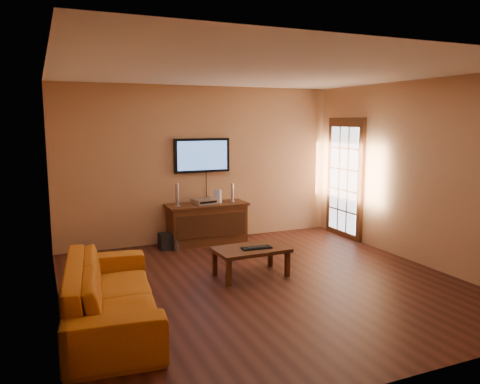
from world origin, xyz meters
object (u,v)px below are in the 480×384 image
game_console (217,196)px  subwoofer (167,241)px  media_console (207,223)px  speaker_left (177,196)px  av_receiver (204,201)px  sofa (110,282)px  bottle (177,246)px  speaker_right (232,193)px  coffee_table (251,252)px  keyboard (257,248)px  television (202,155)px

game_console → subwoofer: 1.16m
media_console → speaker_left: bearing=-177.4°
av_receiver → subwoofer: av_receiver is taller
speaker_left → subwoofer: 0.77m
sofa → bottle: size_ratio=12.52×
speaker_left → av_receiver: size_ratio=1.00×
av_receiver → subwoofer: 0.93m
speaker_right → game_console: (-0.27, 0.02, -0.04)m
media_console → bottle: bearing=-154.5°
media_console → coffee_table: bearing=-90.8°
av_receiver → keyboard: av_receiver is taller
media_console → game_console: game_console is taller
speaker_right → game_console: bearing=176.6°
television → coffee_table: (-0.03, -2.09, -1.17)m
coffee_table → keyboard: 0.10m
coffee_table → speaker_right: speaker_right is taller
media_console → game_console: 0.50m
av_receiver → bottle: av_receiver is taller
television → speaker_right: 0.85m
subwoofer → bottle: bearing=-66.0°
speaker_left → av_receiver: speaker_left is taller
television → speaker_right: bearing=-24.9°
coffee_table → subwoofer: (-0.71, 1.79, -0.21)m
bottle → keyboard: (0.66, -1.63, 0.32)m
television → keyboard: television is taller
speaker_right → keyboard: speaker_right is taller
television → sofa: (-2.00, -2.87, -1.07)m
coffee_table → sofa: sofa is taller
television → keyboard: bearing=-89.2°
media_console → subwoofer: media_console is taller
speaker_left → media_console: bearing=2.6°
game_console → subwoofer: bearing=164.5°
television → sofa: 3.66m
av_receiver → keyboard: 1.97m
television → speaker_right: size_ratio=3.04×
sofa → speaker_left: size_ratio=5.90×
media_console → television: size_ratio=1.40×
speaker_left → speaker_right: (1.01, 0.03, -0.03)m
subwoofer → game_console: bearing=5.7°
bottle → speaker_left: bearing=70.0°
sofa → bottle: (1.37, 2.34, -0.36)m
media_console → sofa: (-2.00, -2.65, 0.09)m
coffee_table → bottle: (-0.61, 1.57, -0.26)m
speaker_left → bottle: bearing=-110.0°
subwoofer → bottle: subwoofer is taller
av_receiver → bottle: size_ratio=2.12×
television → speaker_right: (0.48, -0.22, -0.66)m
sofa → subwoofer: 2.88m
coffee_table → media_console: bearing=89.2°
television → game_console: bearing=-45.1°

